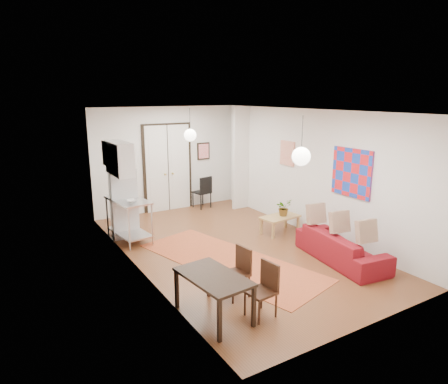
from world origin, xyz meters
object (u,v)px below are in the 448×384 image
kitchen_counter (129,213)px  fridge (124,202)px  dining_table (213,280)px  black_side_chair (200,189)px  dining_chair_far (258,285)px  coffee_table (280,218)px  dining_chair_near (232,268)px  sofa (341,247)px

kitchen_counter → fridge: fridge is taller
fridge → dining_table: fridge is taller
fridge → dining_table: (0.03, -4.12, -0.22)m
kitchen_counter → black_side_chair: bearing=24.4°
fridge → dining_chair_far: size_ratio=1.97×
coffee_table → dining_chair_near: 3.26m
coffee_table → black_side_chair: (-0.56, 2.98, 0.19)m
sofa → coffee_table: (0.02, 1.93, 0.06)m
dining_chair_near → black_side_chair: (2.02, 4.96, 0.08)m
kitchen_counter → dining_table: kitchen_counter is taller
fridge → black_side_chair: size_ratio=1.73×
dining_chair_far → dining_table: bearing=-120.2°
fridge → coffee_table: bearing=-20.0°
black_side_chair → dining_chair_far: bearing=59.2°
sofa → dining_chair_far: (-2.57, -0.75, 0.17)m
kitchen_counter → dining_chair_near: (0.63, -3.35, -0.15)m
black_side_chair → kitchen_counter: bearing=20.0°
coffee_table → fridge: (-3.22, 1.71, 0.45)m
dining_chair_far → dining_chair_near: bearing=174.1°
kitchen_counter → dining_table: bearing=-96.3°
kitchen_counter → black_side_chair: (2.65, 1.61, -0.08)m
coffee_table → black_side_chair: black_side_chair is taller
fridge → dining_chair_far: fridge is taller
coffee_table → dining_table: 4.00m
fridge → dining_chair_near: (0.63, -3.69, -0.34)m
sofa → dining_table: 3.22m
dining_chair_far → sofa: bearing=100.3°
coffee_table → fridge: fridge is taller
fridge → black_side_chair: 2.95m
dining_chair_far → coffee_table: bearing=130.1°
dining_table → dining_chair_near: bearing=35.6°
coffee_table → black_side_chair: 3.04m
dining_table → dining_chair_far: 0.67m
kitchen_counter → dining_chair_far: 4.10m
sofa → dining_chair_near: size_ratio=2.48×
kitchen_counter → black_side_chair: size_ratio=1.40×
coffee_table → kitchen_counter: kitchen_counter is taller
sofa → dining_table: dining_table is taller
fridge → black_side_chair: (2.65, 1.27, -0.26)m
kitchen_counter → sofa: bearing=-52.7°
sofa → kitchen_counter: (-3.20, 3.31, 0.33)m
fridge → dining_chair_near: size_ratio=1.97×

